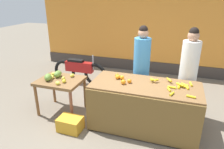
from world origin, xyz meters
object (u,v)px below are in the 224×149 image
at_px(vendor_woman_blue_shirt, 141,69).
at_px(vendor_woman_white_shirt, 188,74).
at_px(produce_crate, 70,124).
at_px(parked_motorcycle, 79,70).
at_px(produce_sack, 103,92).

xyz_separation_m(vendor_woman_blue_shirt, vendor_woman_white_shirt, (0.93, -0.04, 0.01)).
xyz_separation_m(vendor_woman_white_shirt, produce_crate, (-2.00, -1.19, -0.80)).
bearing_deg(vendor_woman_white_shirt, produce_crate, -149.10).
relative_size(vendor_woman_blue_shirt, produce_crate, 4.15).
bearing_deg(vendor_woman_blue_shirt, parked_motorcycle, 157.27).
distance_m(vendor_woman_white_shirt, produce_sack, 1.90).
bearing_deg(parked_motorcycle, vendor_woman_blue_shirt, -22.73).
height_order(vendor_woman_blue_shirt, produce_crate, vendor_woman_blue_shirt).
bearing_deg(vendor_woman_blue_shirt, vendor_woman_white_shirt, -2.46).
distance_m(produce_crate, produce_sack, 1.19).
bearing_deg(vendor_woman_white_shirt, parked_motorcycle, 163.60).
bearing_deg(produce_crate, parked_motorcycle, 111.80).
height_order(vendor_woman_blue_shirt, vendor_woman_white_shirt, vendor_woman_white_shirt).
bearing_deg(vendor_woman_white_shirt, vendor_woman_blue_shirt, 177.54).
bearing_deg(parked_motorcycle, vendor_woman_white_shirt, -16.40).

